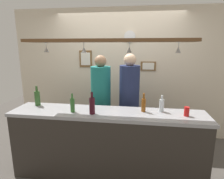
{
  "coord_description": "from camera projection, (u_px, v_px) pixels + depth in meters",
  "views": [
    {
      "loc": [
        0.42,
        -2.78,
        1.85
      ],
      "look_at": [
        0.0,
        0.1,
        1.18
      ],
      "focal_mm": 30.32,
      "sensor_mm": 36.0,
      "label": 1
    }
  ],
  "objects": [
    {
      "name": "person_right_navy_shirt",
      "position": [
        129.0,
        95.0,
        3.21
      ],
      "size": [
        0.34,
        0.34,
        1.74
      ],
      "color": "#2D334C",
      "rests_on": "ground_plane"
    },
    {
      "name": "bottle_soda_clear",
      "position": [
        162.0,
        105.0,
        2.6
      ],
      "size": [
        0.06,
        0.06,
        0.23
      ],
      "color": "silver",
      "rests_on": "bar_counter"
    },
    {
      "name": "bottle_wine_dark_red",
      "position": [
        92.0,
        105.0,
        2.5
      ],
      "size": [
        0.08,
        0.08,
        0.3
      ],
      "color": "#380F19",
      "rests_on": "bar_counter"
    },
    {
      "name": "picture_frame_caricature",
      "position": [
        86.0,
        59.0,
        3.92
      ],
      "size": [
        0.26,
        0.02,
        0.34
      ],
      "color": "brown",
      "rests_on": "back_wall"
    },
    {
      "name": "ground_plane",
      "position": [
        111.0,
        160.0,
        3.16
      ],
      "size": [
        8.0,
        8.0,
        0.0
      ],
      "primitive_type": "plane",
      "color": "#4C4742"
    },
    {
      "name": "hanging_wineglass_left",
      "position": [
        84.0,
        49.0,
        2.46
      ],
      "size": [
        0.07,
        0.07,
        0.13
      ],
      "color": "silver",
      "rests_on": "overhead_glass_rack"
    },
    {
      "name": "drink_can",
      "position": [
        187.0,
        111.0,
        2.43
      ],
      "size": [
        0.07,
        0.07,
        0.12
      ],
      "primitive_type": "cylinder",
      "color": "red",
      "rests_on": "bar_counter"
    },
    {
      "name": "wall_clock",
      "position": [
        130.0,
        36.0,
        3.69
      ],
      "size": [
        0.22,
        0.03,
        0.22
      ],
      "primitive_type": "cylinder",
      "rotation": [
        1.57,
        0.0,
        0.0
      ],
      "color": "white",
      "rests_on": "back_wall"
    },
    {
      "name": "back_wall",
      "position": [
        119.0,
        73.0,
        3.93
      ],
      "size": [
        4.4,
        0.06,
        2.6
      ],
      "primitive_type": "cube",
      "color": "beige",
      "rests_on": "ground_plane"
    },
    {
      "name": "hanging_wineglass_far_left",
      "position": [
        46.0,
        49.0,
        2.65
      ],
      "size": [
        0.07,
        0.07,
        0.13
      ],
      "color": "silver",
      "rests_on": "overhead_glass_rack"
    },
    {
      "name": "bottle_beer_amber_tall",
      "position": [
        144.0,
        105.0,
        2.6
      ],
      "size": [
        0.06,
        0.06,
        0.26
      ],
      "color": "brown",
      "rests_on": "bar_counter"
    },
    {
      "name": "overhead_glass_rack",
      "position": [
        108.0,
        40.0,
        2.44
      ],
      "size": [
        2.2,
        0.36,
        0.04
      ],
      "primitive_type": "cube",
      "color": "brown"
    },
    {
      "name": "bar_counter",
      "position": [
        105.0,
        138.0,
        2.53
      ],
      "size": [
        2.7,
        0.55,
        0.97
      ],
      "color": "#99999E",
      "rests_on": "ground_plane"
    },
    {
      "name": "picture_frame_lower_pair",
      "position": [
        148.0,
        66.0,
        3.77
      ],
      "size": [
        0.3,
        0.02,
        0.18
      ],
      "color": "brown",
      "rests_on": "back_wall"
    },
    {
      "name": "bottle_beer_green_import",
      "position": [
        72.0,
        105.0,
        2.58
      ],
      "size": [
        0.06,
        0.06,
        0.26
      ],
      "color": "#336B2D",
      "rests_on": "bar_counter"
    },
    {
      "name": "hanging_wineglass_center",
      "position": [
        178.0,
        49.0,
        2.35
      ],
      "size": [
        0.07,
        0.07,
        0.13
      ],
      "color": "silver",
      "rests_on": "overhead_glass_rack"
    },
    {
      "name": "hanging_wineglass_center_left",
      "position": [
        129.0,
        49.0,
        2.44
      ],
      "size": [
        0.07,
        0.07,
        0.13
      ],
      "color": "silver",
      "rests_on": "overhead_glass_rack"
    },
    {
      "name": "bottle_champagne_green",
      "position": [
        37.0,
        98.0,
        2.86
      ],
      "size": [
        0.08,
        0.08,
        0.3
      ],
      "color": "#2D5623",
      "rests_on": "bar_counter"
    },
    {
      "name": "person_middle_teal_shirt",
      "position": [
        101.0,
        95.0,
        3.29
      ],
      "size": [
        0.34,
        0.34,
        1.71
      ],
      "color": "#2D334C",
      "rests_on": "ground_plane"
    }
  ]
}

